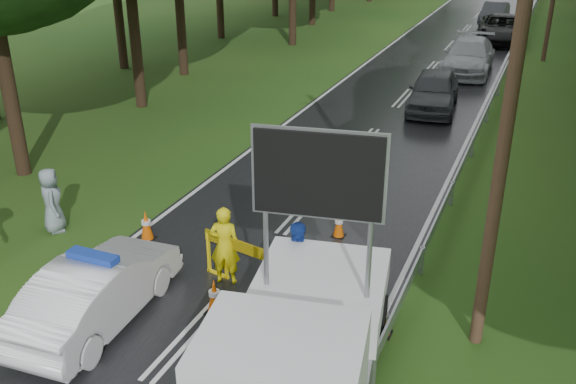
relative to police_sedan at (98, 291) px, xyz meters
The scene contains 18 objects.
ground 2.04m from the police_sedan, ahead, with size 160.00×160.00×0.00m, color #194212.
road 30.33m from the police_sedan, 86.43° to the left, with size 7.00×140.00×0.02m, color black.
guardrail 30.45m from the police_sedan, 79.42° to the left, with size 0.12×60.06×0.70m.
utility_pole_near 8.62m from the police_sedan, 17.73° to the left, with size 1.40×0.24×10.00m.
police_sedan is the anchor object (origin of this frame).
work_truck 4.67m from the police_sedan, ahead, with size 3.31×5.83×4.40m.
barrier 3.24m from the police_sedan, 42.96° to the left, with size 2.63×0.64×1.11m.
officer 2.81m from the police_sedan, 53.82° to the left, with size 0.67×0.44×1.85m, color yellow.
civilian 4.12m from the police_sedan, 34.68° to the left, with size 0.86×0.67×1.77m, color #17379B.
bystander_right 4.51m from the police_sedan, 142.12° to the left, with size 0.84×0.55×1.72m, color gray.
queue_car_first 17.43m from the police_sedan, 78.98° to the left, with size 1.87×4.64×1.58m, color #383B3F.
queue_car_second 24.35m from the police_sedan, 81.25° to the left, with size 2.27×5.59×1.62m, color #B0B3B9.
queue_car_third 32.88m from the police_sedan, 82.29° to the left, with size 2.65×5.74×1.59m, color black.
queue_car_fourth 39.29m from the police_sedan, 85.20° to the left, with size 1.51×4.33×1.43m, color #3C3E43.
cone_center 2.31m from the police_sedan, 29.48° to the left, with size 0.38×0.38×0.80m.
cone_far 6.22m from the police_sedan, 58.01° to the left, with size 0.34×0.34×0.71m.
cone_left_mid 3.46m from the police_sedan, 108.63° to the left, with size 0.38×0.38×0.80m.
cone_right 5.68m from the police_sedan, 18.14° to the left, with size 0.33×0.33×0.70m.
Camera 1 is at (5.75, -8.75, 7.75)m, focal length 40.00 mm.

